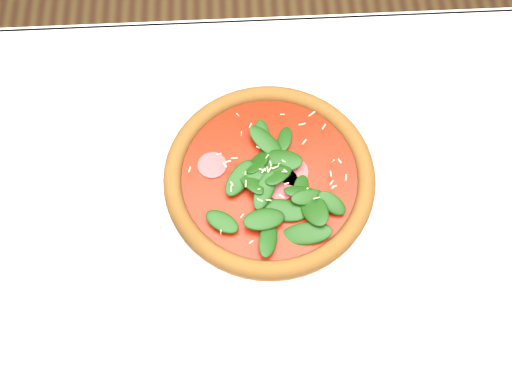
{
  "coord_description": "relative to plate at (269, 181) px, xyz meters",
  "views": [
    {
      "loc": [
        -0.02,
        -0.25,
        1.5
      ],
      "look_at": [
        -0.0,
        0.08,
        0.77
      ],
      "focal_mm": 40.0,
      "sensor_mm": 36.0,
      "label": 1
    }
  ],
  "objects": [
    {
      "name": "plate",
      "position": [
        0.0,
        0.0,
        0.0
      ],
      "size": [
        0.35,
        0.35,
        0.01
      ],
      "color": "silver",
      "rests_on": "dining_table"
    },
    {
      "name": "ground",
      "position": [
        -0.02,
        -0.1,
        -0.76
      ],
      "size": [
        6.0,
        6.0,
        0.0
      ],
      "primitive_type": "plane",
      "color": "brown",
      "rests_on": "ground"
    },
    {
      "name": "dining_table",
      "position": [
        -0.02,
        -0.1,
        -0.11
      ],
      "size": [
        1.21,
        0.81,
        0.75
      ],
      "color": "white",
      "rests_on": "ground"
    },
    {
      "name": "pizza",
      "position": [
        0.0,
        0.0,
        0.02
      ],
      "size": [
        0.33,
        0.33,
        0.04
      ],
      "rotation": [
        0.0,
        0.0,
        0.11
      ],
      "color": "#985B24",
      "rests_on": "plate"
    },
    {
      "name": "wine_glass",
      "position": [
        -0.17,
        -0.12,
        0.12
      ],
      "size": [
        0.08,
        0.08,
        0.19
      ],
      "color": "white",
      "rests_on": "dining_table"
    },
    {
      "name": "saucer_far",
      "position": [
        0.39,
        0.22,
        -0.0
      ],
      "size": [
        0.13,
        0.13,
        0.01
      ],
      "color": "silver",
      "rests_on": "dining_table"
    }
  ]
}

